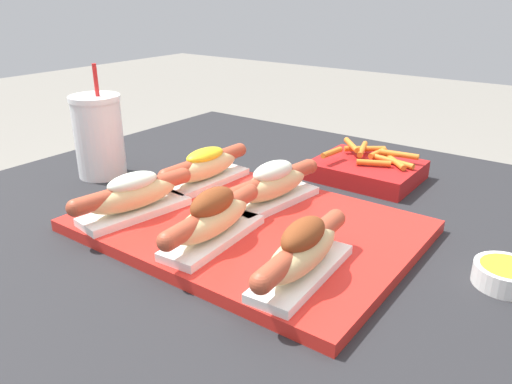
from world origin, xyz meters
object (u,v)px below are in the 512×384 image
object	(u,v)px
sauce_bowl	(506,274)
fries_basket	(367,169)
serving_tray	(248,225)
hot_dog_3	(206,167)
hot_dog_1	(213,218)
hot_dog_2	(303,252)
hot_dog_4	(274,185)
drink_cup	(99,136)
hot_dog_0	(134,195)

from	to	relation	value
sauce_bowl	fries_basket	bearing A→B (deg)	140.46
serving_tray	fries_basket	world-z (taller)	fries_basket
serving_tray	hot_dog_3	distance (m)	0.18
hot_dog_1	hot_dog_3	world-z (taller)	hot_dog_1
hot_dog_2	fries_basket	xyz separation A→B (m)	(-0.10, 0.41, -0.03)
hot_dog_4	drink_cup	bearing A→B (deg)	-172.79
serving_tray	sauce_bowl	distance (m)	0.36
hot_dog_3	sauce_bowl	size ratio (longest dim) A/B	2.75
hot_dog_2	hot_dog_4	bearing A→B (deg)	133.24
hot_dog_0	hot_dog_2	world-z (taller)	hot_dog_2
hot_dog_2	hot_dog_4	xyz separation A→B (m)	(-0.15, 0.16, -0.00)
hot_dog_3	fries_basket	bearing A→B (deg)	49.63
serving_tray	hot_dog_4	size ratio (longest dim) A/B	2.29
hot_dog_1	sauce_bowl	xyz separation A→B (m)	(0.35, 0.15, -0.04)
hot_dog_3	drink_cup	distance (m)	0.24
serving_tray	hot_dog_1	world-z (taller)	hot_dog_1
hot_dog_0	hot_dog_1	xyz separation A→B (m)	(0.16, 0.01, 0.00)
hot_dog_0	drink_cup	world-z (taller)	drink_cup
serving_tray	drink_cup	xyz separation A→B (m)	(-0.39, 0.03, 0.07)
serving_tray	hot_dog_3	bearing A→B (deg)	153.35
hot_dog_3	sauce_bowl	world-z (taller)	hot_dog_3
hot_dog_3	sauce_bowl	xyz separation A→B (m)	(0.51, -0.01, -0.04)
hot_dog_4	fries_basket	bearing A→B (deg)	77.42
drink_cup	hot_dog_1	bearing A→B (deg)	-15.78
drink_cup	fries_basket	xyz separation A→B (m)	(0.44, 0.29, -0.06)
hot_dog_2	drink_cup	size ratio (longest dim) A/B	0.98
hot_dog_0	drink_cup	size ratio (longest dim) A/B	0.97
hot_dog_0	fries_basket	xyz separation A→B (m)	(0.20, 0.41, -0.03)
hot_dog_4	serving_tray	bearing A→B (deg)	-86.79
drink_cup	hot_dog_3	bearing A→B (deg)	12.52
fries_basket	hot_dog_3	bearing A→B (deg)	-130.37
hot_dog_3	sauce_bowl	bearing A→B (deg)	-0.87
hot_dog_1	fries_basket	size ratio (longest dim) A/B	1.11
hot_dog_2	drink_cup	xyz separation A→B (m)	(-0.54, 0.12, 0.03)
serving_tray	sauce_bowl	size ratio (longest dim) A/B	6.25
hot_dog_0	sauce_bowl	distance (m)	0.53
hot_dog_1	drink_cup	xyz separation A→B (m)	(-0.39, 0.11, 0.03)
hot_dog_1	drink_cup	size ratio (longest dim) A/B	0.98
sauce_bowl	hot_dog_3	bearing A→B (deg)	179.13
hot_dog_0	hot_dog_1	world-z (taller)	hot_dog_1
hot_dog_4	hot_dog_2	bearing A→B (deg)	-46.76
sauce_bowl	fries_basket	distance (m)	0.39
hot_dog_0	serving_tray	bearing A→B (deg)	29.97
hot_dog_2	sauce_bowl	world-z (taller)	hot_dog_2
hot_dog_1	drink_cup	world-z (taller)	drink_cup
hot_dog_2	drink_cup	bearing A→B (deg)	167.76
hot_dog_1	fries_basket	bearing A→B (deg)	83.08
hot_dog_2	hot_dog_3	world-z (taller)	hot_dog_2
serving_tray	hot_dog_4	world-z (taller)	hot_dog_4
hot_dog_1	fries_basket	xyz separation A→B (m)	(0.05, 0.40, -0.03)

